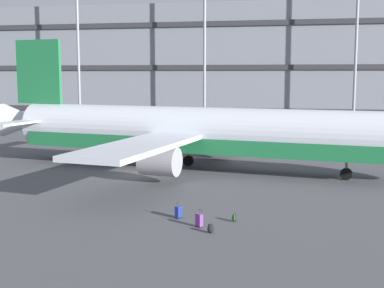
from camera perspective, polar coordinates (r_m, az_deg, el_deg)
ground_plane at (r=42.20m, az=-5.75°, el=-3.34°), size 600.00×600.00×0.00m
terminal_structure at (r=84.43m, az=3.10°, el=8.16°), size 127.78×20.68×17.86m
airliner at (r=43.93m, az=-0.11°, el=1.25°), size 38.31×31.03×11.08m
light_mast_left at (r=75.11m, az=-12.24°, el=11.95°), size 1.80×0.50×24.49m
light_mast_center_left at (r=69.93m, az=1.37°, el=11.54°), size 1.80×0.50×22.30m
light_mast_center_right at (r=69.19m, az=17.35°, el=11.43°), size 1.80×0.50×22.73m
suitcase_orange at (r=29.48m, az=-1.47°, el=-7.31°), size 0.39×0.47×0.86m
suitcase_upright at (r=27.82m, az=0.78°, el=-8.19°), size 0.44×0.43×0.92m
backpack_red at (r=26.83m, az=2.04°, el=-9.12°), size 0.41×0.35×0.53m
backpack_navy at (r=28.91m, az=4.53°, el=-7.95°), size 0.29×0.36×0.49m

